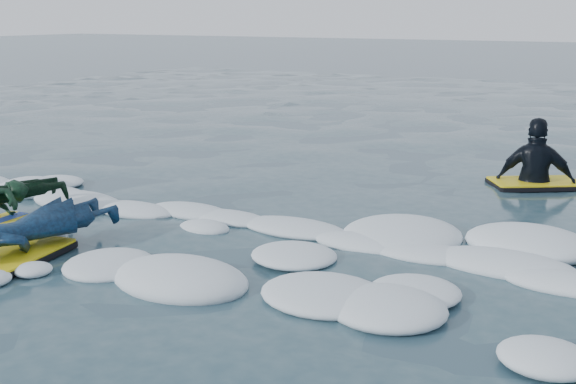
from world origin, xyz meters
name	(u,v)px	position (x,y,z in m)	size (l,w,h in m)	color
ground	(119,259)	(0.00, 0.00, 0.00)	(120.00, 120.00, 0.00)	#18273A
foam_band	(184,231)	(0.00, 1.03, 0.00)	(12.00, 3.10, 0.30)	white
prone_woman_unit	(29,231)	(-0.82, -0.34, 0.24)	(0.96, 1.90, 0.48)	black
prone_child_unit	(10,202)	(-1.90, 0.35, 0.24)	(1.03, 1.36, 0.48)	black
waiting_rider_unit	(535,184)	(2.92, 5.02, 0.05)	(1.36, 1.21, 1.80)	black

